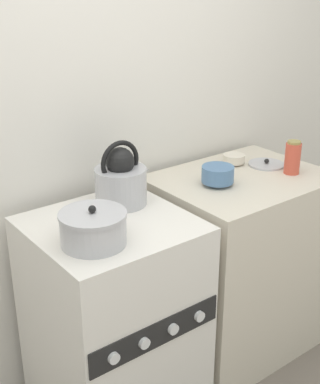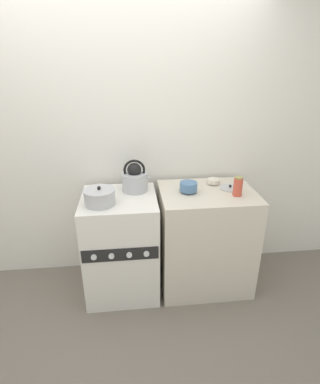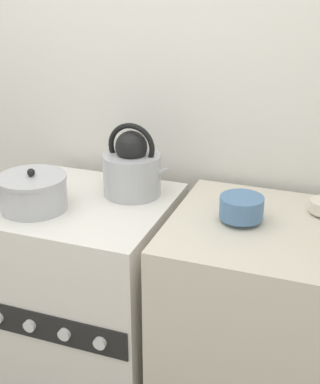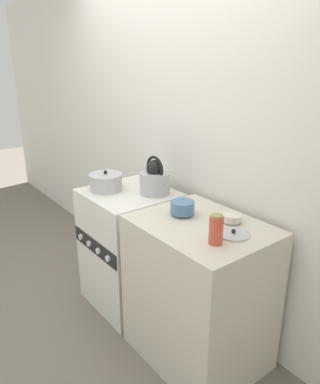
{
  "view_description": "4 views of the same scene",
  "coord_description": "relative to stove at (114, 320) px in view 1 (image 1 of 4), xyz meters",
  "views": [
    {
      "loc": [
        -0.99,
        -1.31,
        1.83
      ],
      "look_at": [
        0.26,
        0.32,
        0.97
      ],
      "focal_mm": 50.0,
      "sensor_mm": 36.0,
      "label": 1
    },
    {
      "loc": [
        0.09,
        -1.94,
        1.94
      ],
      "look_at": [
        0.34,
        0.28,
        0.96
      ],
      "focal_mm": 28.0,
      "sensor_mm": 36.0,
      "label": 2
    },
    {
      "loc": [
        0.87,
        -1.28,
        1.72
      ],
      "look_at": [
        0.29,
        0.33,
        0.99
      ],
      "focal_mm": 50.0,
      "sensor_mm": 36.0,
      "label": 3
    },
    {
      "loc": [
        2.16,
        -1.08,
        1.84
      ],
      "look_at": [
        0.35,
        0.31,
        1.01
      ],
      "focal_mm": 35.0,
      "sensor_mm": 36.0,
      "label": 4
    }
  ],
  "objects": [
    {
      "name": "wall_back",
      "position": [
        0.0,
        0.39,
        0.79
      ],
      "size": [
        7.0,
        0.06,
        2.5
      ],
      "color": "silver",
      "rests_on": "ground_plane"
    },
    {
      "name": "small_ceramic_bowl",
      "position": [
        0.84,
        0.17,
        0.5
      ],
      "size": [
        0.11,
        0.11,
        0.05
      ],
      "color": "beige",
      "rests_on": "counter"
    },
    {
      "name": "loose_pot_lid",
      "position": [
        0.95,
        0.05,
        0.48
      ],
      "size": [
        0.18,
        0.18,
        0.03
      ],
      "color": "#B2B2B7",
      "rests_on": "counter"
    },
    {
      "name": "counter",
      "position": [
        0.75,
        0.01,
        0.01
      ],
      "size": [
        0.8,
        0.62,
        0.93
      ],
      "color": "beige",
      "rests_on": "ground_plane"
    },
    {
      "name": "enamel_bowl",
      "position": [
        0.58,
        0.01,
        0.52
      ],
      "size": [
        0.15,
        0.15,
        0.09
      ],
      "color": "#4C729E",
      "rests_on": "counter"
    },
    {
      "name": "storage_jar",
      "position": [
        0.96,
        -0.09,
        0.55
      ],
      "size": [
        0.07,
        0.07,
        0.16
      ],
      "color": "#CC4C38",
      "rests_on": "counter"
    },
    {
      "name": "cooking_pot",
      "position": [
        -0.14,
        -0.11,
        0.52
      ],
      "size": [
        0.24,
        0.24,
        0.15
      ],
      "color": "#B2B2B7",
      "rests_on": "stove"
    },
    {
      "name": "kettle",
      "position": [
        0.14,
        0.13,
        0.56
      ],
      "size": [
        0.27,
        0.22,
        0.28
      ],
      "color": "#B2B2B7",
      "rests_on": "stove"
    },
    {
      "name": "stove",
      "position": [
        0.0,
        0.0,
        0.0
      ],
      "size": [
        0.62,
        0.62,
        0.92
      ],
      "color": "silver",
      "rests_on": "ground_plane"
    }
  ]
}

